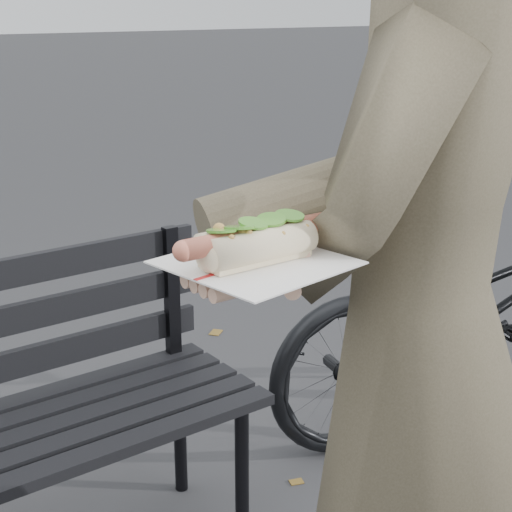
# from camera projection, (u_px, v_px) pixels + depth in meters

# --- Properties ---
(bicycle) EXTENTS (1.81, 0.98, 0.90)m
(bicycle) POSITION_uv_depth(u_px,v_px,m) (483.00, 306.00, 2.85)
(bicycle) COLOR black
(bicycle) RESTS_ON ground
(person) EXTENTS (0.82, 0.70, 1.92)m
(person) POSITION_uv_depth(u_px,v_px,m) (419.00, 349.00, 1.29)
(person) COLOR #484230
(person) RESTS_ON ground
(held_hotdog) EXTENTS (0.63, 0.30, 0.20)m
(held_hotdog) POSITION_uv_depth(u_px,v_px,m) (343.00, 197.00, 1.07)
(held_hotdog) COLOR #484230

